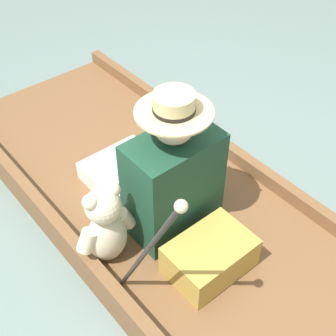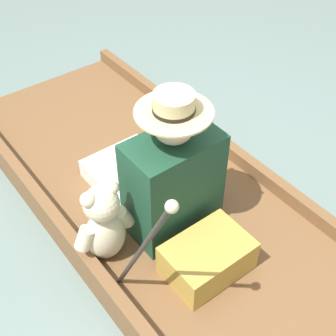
{
  "view_description": "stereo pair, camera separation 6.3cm",
  "coord_description": "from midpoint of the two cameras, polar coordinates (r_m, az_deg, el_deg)",
  "views": [
    {
      "loc": [
        -1.1,
        -1.26,
        2.02
      ],
      "look_at": [
        -0.06,
        -0.01,
        0.5
      ],
      "focal_mm": 50.0,
      "sensor_mm": 36.0,
      "label": 1
    },
    {
      "loc": [
        -1.05,
        -1.3,
        2.02
      ],
      "look_at": [
        -0.06,
        -0.01,
        0.5
      ],
      "focal_mm": 50.0,
      "sensor_mm": 36.0,
      "label": 2
    }
  ],
  "objects": [
    {
      "name": "ground_plane",
      "position": [
        2.62,
        1.57,
        -7.38
      ],
      "size": [
        16.0,
        16.0,
        0.0
      ],
      "primitive_type": "plane",
      "color": "slate"
    },
    {
      "name": "punt_boat",
      "position": [
        2.57,
        1.6,
        -6.31
      ],
      "size": [
        1.15,
        3.2,
        0.22
      ],
      "color": "brown",
      "rests_on": "ground_plane"
    },
    {
      "name": "seat_cushion",
      "position": [
        2.23,
        5.64,
        -10.83
      ],
      "size": [
        0.4,
        0.28,
        0.18
      ],
      "color": "#B7933D",
      "rests_on": "punt_boat"
    },
    {
      "name": "seated_person",
      "position": [
        2.31,
        0.18,
        -1.0
      ],
      "size": [
        0.45,
        0.78,
        0.8
      ],
      "rotation": [
        0.0,
        0.0,
        0.19
      ],
      "color": "white",
      "rests_on": "punt_boat"
    },
    {
      "name": "teddy_bear",
      "position": [
        2.2,
        -7.01,
        -6.85
      ],
      "size": [
        0.32,
        0.19,
        0.46
      ],
      "color": "beige",
      "rests_on": "punt_boat"
    },
    {
      "name": "wine_glass",
      "position": [
        2.84,
        2.18,
        3.93
      ],
      "size": [
        0.07,
        0.07,
        0.17
      ],
      "color": "silver",
      "rests_on": "punt_boat"
    },
    {
      "name": "walking_cane",
      "position": [
        1.73,
        -1.85,
        -9.44
      ],
      "size": [
        0.04,
        0.43,
        0.89
      ],
      "color": "#2D2823",
      "rests_on": "punt_boat"
    }
  ]
}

